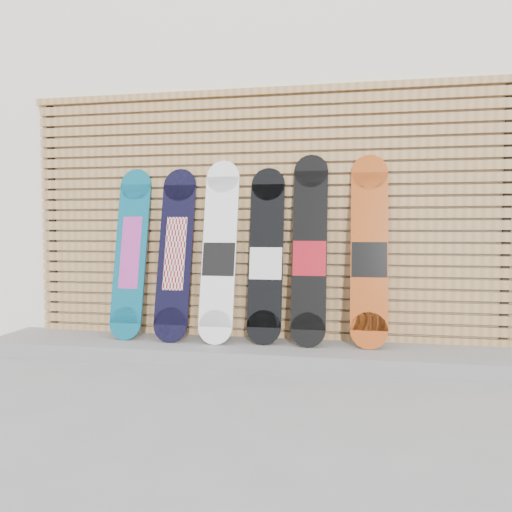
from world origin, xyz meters
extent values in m
plane|color=gray|center=(0.00, 0.00, 0.00)|extent=(80.00, 80.00, 0.00)
cube|color=white|center=(0.50, 3.50, 1.80)|extent=(12.00, 5.00, 3.60)
cube|color=gray|center=(-0.15, 0.68, 0.06)|extent=(4.60, 0.70, 0.12)
cube|color=#AC7D47|center=(-0.15, 0.97, 0.14)|extent=(4.20, 0.05, 0.08)
cube|color=#AC7D47|center=(-0.15, 0.97, 0.23)|extent=(4.20, 0.05, 0.08)
cube|color=#AC7D47|center=(-0.15, 0.97, 0.33)|extent=(4.20, 0.05, 0.07)
cube|color=#AC7D47|center=(-0.15, 0.97, 0.43)|extent=(4.20, 0.05, 0.07)
cube|color=#AC7D47|center=(-0.15, 0.97, 0.53)|extent=(4.20, 0.05, 0.07)
cube|color=#AC7D47|center=(-0.15, 0.97, 0.62)|extent=(4.20, 0.05, 0.07)
cube|color=#AC7D47|center=(-0.15, 0.97, 0.72)|extent=(4.20, 0.05, 0.07)
cube|color=#AC7D47|center=(-0.15, 0.97, 0.82)|extent=(4.20, 0.05, 0.07)
cube|color=#AC7D47|center=(-0.15, 0.97, 0.91)|extent=(4.20, 0.05, 0.07)
cube|color=#AC7D47|center=(-0.15, 0.97, 1.01)|extent=(4.20, 0.05, 0.08)
cube|color=#AC7D47|center=(-0.15, 0.97, 1.11)|extent=(4.20, 0.05, 0.08)
cube|color=#AC7D47|center=(-0.15, 0.97, 1.20)|extent=(4.20, 0.05, 0.08)
cube|color=#AC7D47|center=(-0.15, 0.97, 1.30)|extent=(4.20, 0.05, 0.08)
cube|color=#AC7D47|center=(-0.15, 0.97, 1.40)|extent=(4.20, 0.05, 0.08)
cube|color=#AC7D47|center=(-0.15, 0.97, 1.50)|extent=(4.20, 0.05, 0.08)
cube|color=#AC7D47|center=(-0.15, 0.97, 1.59)|extent=(4.20, 0.05, 0.08)
cube|color=#AC7D47|center=(-0.15, 0.97, 1.69)|extent=(4.20, 0.05, 0.08)
cube|color=#AC7D47|center=(-0.15, 0.97, 1.79)|extent=(4.20, 0.05, 0.08)
cube|color=#AC7D47|center=(-0.15, 0.97, 1.88)|extent=(4.20, 0.05, 0.08)
cube|color=#AC7D47|center=(-0.15, 0.97, 1.98)|extent=(4.20, 0.05, 0.08)
cube|color=#AC7D47|center=(-0.15, 0.97, 2.08)|extent=(4.20, 0.05, 0.08)
cube|color=#AC7D47|center=(-0.15, 0.97, 2.17)|extent=(4.20, 0.05, 0.08)
cube|color=black|center=(-2.17, 0.99, 1.12)|extent=(0.06, 0.04, 2.23)
cube|color=black|center=(1.87, 0.99, 1.12)|extent=(0.06, 0.04, 2.23)
cube|color=#AC7D47|center=(-0.15, 0.97, 2.26)|extent=(4.26, 0.07, 0.06)
cube|color=#0C5A74|center=(-1.28, 0.78, 0.87)|extent=(0.29, 0.28, 1.22)
cylinder|color=#0C5A74|center=(-1.28, 0.65, 0.26)|extent=(0.29, 0.08, 0.29)
cylinder|color=#0C5A74|center=(-1.28, 0.90, 1.48)|extent=(0.29, 0.08, 0.29)
cube|color=#C645A7|center=(-1.28, 0.78, 0.87)|extent=(0.18, 0.16, 0.63)
cube|color=black|center=(-0.86, 0.76, 0.86)|extent=(0.30, 0.30, 1.20)
cylinder|color=black|center=(-0.86, 0.62, 0.27)|extent=(0.30, 0.09, 0.30)
cylinder|color=black|center=(-0.86, 0.90, 1.46)|extent=(0.30, 0.09, 0.30)
cube|color=silver|center=(-0.86, 0.76, 0.86)|extent=(0.18, 0.17, 0.63)
cube|color=white|center=(-0.47, 0.76, 0.90)|extent=(0.29, 0.31, 1.27)
cylinder|color=white|center=(-0.47, 0.62, 0.26)|extent=(0.29, 0.09, 0.29)
cylinder|color=white|center=(-0.47, 0.90, 1.53)|extent=(0.29, 0.09, 0.29)
cube|color=black|center=(-0.47, 0.74, 0.82)|extent=(0.28, 0.09, 0.29)
cube|color=black|center=(-0.07, 0.79, 0.86)|extent=(0.29, 0.25, 1.20)
cylinder|color=black|center=(-0.07, 0.68, 0.26)|extent=(0.29, 0.08, 0.29)
cylinder|color=black|center=(-0.07, 0.91, 1.46)|extent=(0.29, 0.08, 0.29)
cube|color=white|center=(-0.07, 0.78, 0.79)|extent=(0.27, 0.08, 0.27)
cube|color=black|center=(0.30, 0.78, 0.91)|extent=(0.29, 0.28, 1.31)
cylinder|color=black|center=(0.30, 0.65, 0.26)|extent=(0.29, 0.08, 0.29)
cylinder|color=black|center=(0.30, 0.91, 1.56)|extent=(0.29, 0.08, 0.29)
cube|color=maroon|center=(0.30, 0.76, 0.83)|extent=(0.27, 0.08, 0.29)
cube|color=#B14512|center=(0.78, 0.79, 0.91)|extent=(0.30, 0.25, 1.28)
cylinder|color=#B14512|center=(0.78, 0.68, 0.27)|extent=(0.30, 0.07, 0.30)
cylinder|color=#B14512|center=(0.78, 0.91, 1.54)|extent=(0.30, 0.07, 0.30)
cube|color=black|center=(0.78, 0.78, 0.83)|extent=(0.28, 0.08, 0.29)
camera|label=1|loc=(0.61, -3.35, 1.08)|focal=35.00mm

